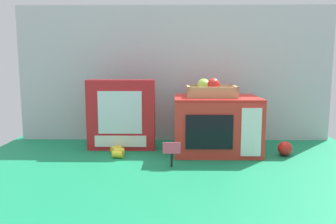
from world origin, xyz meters
The scene contains 8 objects.
ground_plane centered at (0.00, 0.00, 0.00)m, with size 1.70×1.70×0.00m, color #147A4C.
display_back_panel centered at (0.00, 0.23, 0.35)m, with size 1.61×0.03×0.69m, color #B7BABF.
toy_microwave centered at (0.19, -0.02, 0.13)m, with size 0.38×0.30×0.25m.
food_groups_crate centered at (0.16, -0.03, 0.28)m, with size 0.22×0.15×0.08m.
cookie_set_box centered at (-0.25, 0.02, 0.16)m, with size 0.32×0.08×0.33m.
price_sign centered at (-0.01, -0.26, 0.07)m, with size 0.07×0.01×0.10m.
loose_toy_banana centered at (-0.25, -0.09, 0.02)m, with size 0.07×0.13×0.03m.
loose_toy_apple centered at (0.49, -0.09, 0.03)m, with size 0.06×0.06×0.06m, color red.
Camera 1 is at (-0.01, -1.60, 0.42)m, focal length 37.51 mm.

